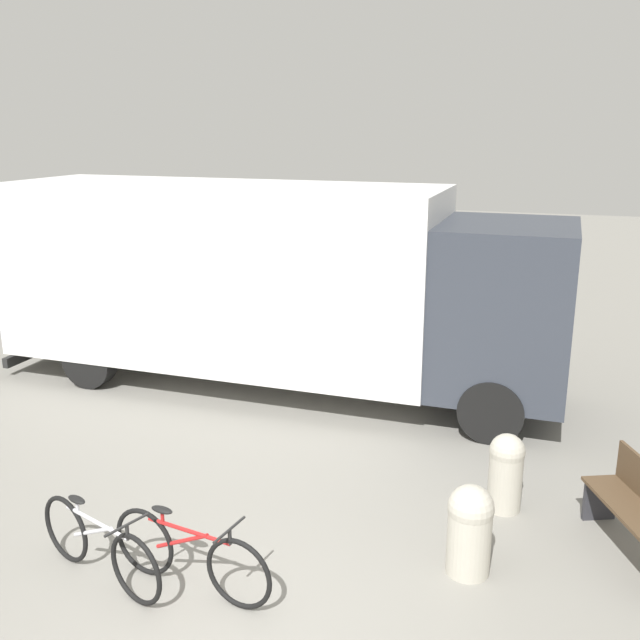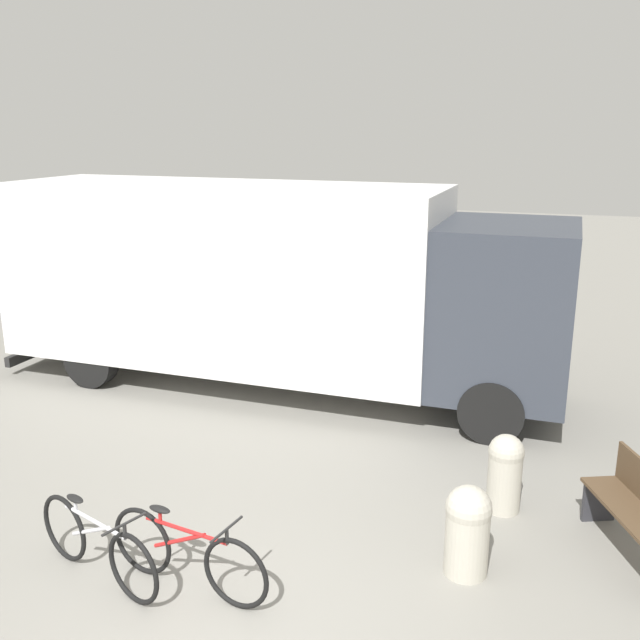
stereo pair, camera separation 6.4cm
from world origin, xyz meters
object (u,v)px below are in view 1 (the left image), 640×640
bollard_far_bench (506,469)px  bicycle_middle (189,555)px  bicycle_near (99,546)px  bollard_near_bench (470,527)px  delivery_truck (268,279)px

bollard_far_bench → bicycle_middle: bearing=-138.0°
bicycle_middle → bollard_far_bench: size_ratio=1.93×
bicycle_middle → bollard_far_bench: 3.36m
bicycle_middle → bicycle_near: bearing=-161.6°
bollard_far_bench → bollard_near_bench: bearing=-100.6°
bollard_far_bench → bicycle_near: bearing=-144.5°
bollard_near_bench → bollard_far_bench: bearing=79.4°
bicycle_middle → bollard_near_bench: size_ratio=1.92×
bicycle_middle → bollard_near_bench: (2.27, 1.01, 0.11)m
bicycle_near → bollard_far_bench: bearing=55.1°
bicycle_near → bicycle_middle: same height
bollard_near_bench → bollard_far_bench: (0.23, 1.23, -0.00)m
delivery_truck → bicycle_middle: size_ratio=5.22×
bicycle_near → bicycle_middle: bearing=28.3°
bicycle_near → delivery_truck: bearing=114.4°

